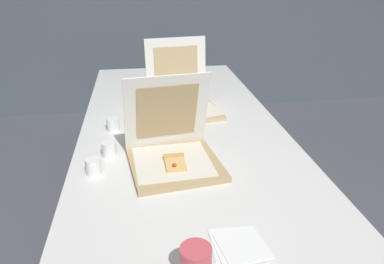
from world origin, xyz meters
name	(u,v)px	position (x,y,z in m)	size (l,w,h in m)	color
table	(183,137)	(0.00, 0.64, 0.70)	(0.96, 2.32, 0.74)	silver
pizza_box_front	(173,152)	(-0.08, 0.31, 0.79)	(0.38, 0.39, 0.35)	tan
pizza_box_middle	(183,101)	(0.03, 0.89, 0.79)	(0.39, 0.41, 0.36)	tan
cup_white_mid	(113,124)	(-0.33, 0.67, 0.77)	(0.06, 0.06, 0.06)	white
cup_white_far	(131,101)	(-0.24, 0.98, 0.77)	(0.06, 0.06, 0.06)	white
cup_white_near_center	(109,149)	(-0.33, 0.41, 0.77)	(0.06, 0.06, 0.06)	white
cup_white_near_left	(93,166)	(-0.38, 0.28, 0.77)	(0.06, 0.06, 0.06)	white
cup_printed_front	(196,264)	(-0.08, -0.29, 0.79)	(0.08, 0.08, 0.10)	#D14C56
napkin_pile	(239,245)	(0.06, -0.19, 0.75)	(0.16, 0.16, 0.01)	white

